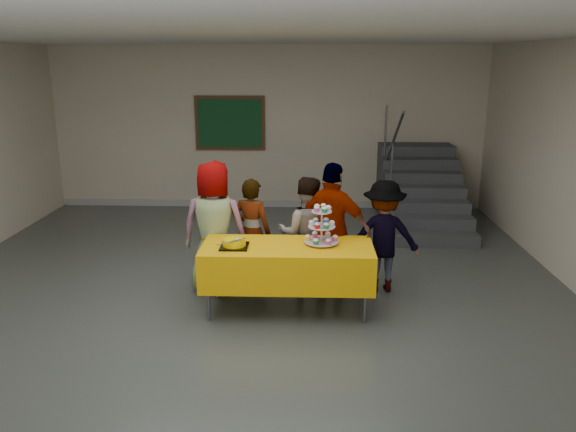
% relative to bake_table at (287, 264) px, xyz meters
% --- Properties ---
extents(room_shell, '(10.00, 10.04, 3.02)m').
position_rel_bake_table_xyz_m(room_shell, '(-0.53, -0.35, 1.57)').
color(room_shell, '#4C514C').
rests_on(room_shell, ground).
extents(bake_table, '(1.88, 0.78, 0.77)m').
position_rel_bake_table_xyz_m(bake_table, '(0.00, 0.00, 0.00)').
color(bake_table, '#595960').
rests_on(bake_table, ground).
extents(cupcake_stand, '(0.38, 0.38, 0.44)m').
position_rel_bake_table_xyz_m(cupcake_stand, '(0.37, 0.07, 0.40)').
color(cupcake_stand, silver).
rests_on(cupcake_stand, bake_table).
extents(bear_cake, '(0.32, 0.36, 0.12)m').
position_rel_bake_table_xyz_m(bear_cake, '(-0.57, -0.07, 0.27)').
color(bear_cake, black).
rests_on(bear_cake, bake_table).
extents(schoolchild_a, '(0.82, 0.57, 1.61)m').
position_rel_bake_table_xyz_m(schoolchild_a, '(-0.89, 0.55, 0.25)').
color(schoolchild_a, slate).
rests_on(schoolchild_a, ground).
extents(schoolchild_b, '(0.57, 0.46, 1.35)m').
position_rel_bake_table_xyz_m(schoolchild_b, '(-0.47, 0.80, 0.12)').
color(schoolchild_b, slate).
rests_on(schoolchild_b, ground).
extents(schoolchild_c, '(0.70, 0.56, 1.40)m').
position_rel_bake_table_xyz_m(schoolchild_c, '(0.20, 0.67, 0.14)').
color(schoolchild_c, slate).
rests_on(schoolchild_c, ground).
extents(schoolchild_d, '(1.02, 0.71, 1.60)m').
position_rel_bake_table_xyz_m(schoolchild_d, '(0.51, 0.51, 0.24)').
color(schoolchild_d, slate).
rests_on(schoolchild_d, ground).
extents(schoolchild_e, '(0.90, 0.53, 1.37)m').
position_rel_bake_table_xyz_m(schoolchild_e, '(1.13, 0.64, 0.13)').
color(schoolchild_e, slate).
rests_on(schoolchild_e, ground).
extents(staircase, '(1.30, 2.40, 2.04)m').
position_rel_bake_table_xyz_m(staircase, '(2.17, 3.76, -0.07)').
color(staircase, '#424447').
rests_on(staircase, ground).
extents(noticeboard, '(1.30, 0.05, 1.00)m').
position_rel_bake_table_xyz_m(noticeboard, '(-1.23, 4.60, 1.04)').
color(noticeboard, '#472B16').
rests_on(noticeboard, ground).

